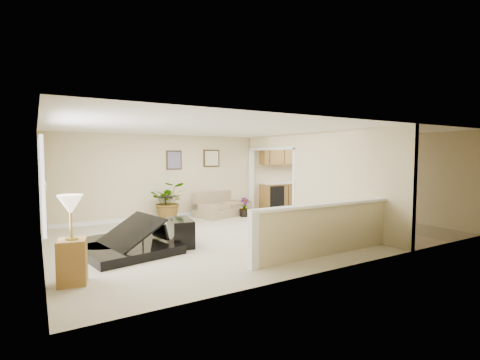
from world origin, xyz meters
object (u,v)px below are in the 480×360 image
loveseat (222,204)px  lamp_stand (72,247)px  accent_table (165,205)px  palm_plant (169,201)px  small_plant (245,209)px  piano (125,219)px  piano_bench (181,232)px

loveseat → lamp_stand: 6.21m
accent_table → palm_plant: (0.10, -0.03, 0.11)m
small_plant → piano: bearing=-151.2°
palm_plant → loveseat: bearing=-0.7°
small_plant → accent_table: bearing=165.5°
piano_bench → loveseat: (2.48, 2.86, 0.09)m
accent_table → lamp_stand: (-2.81, -4.17, 0.10)m
loveseat → small_plant: loveseat is taller
piano → small_plant: bearing=17.6°
loveseat → piano_bench: bearing=-149.4°
piano → palm_plant: 3.36m
palm_plant → small_plant: (2.22, -0.57, -0.31)m
palm_plant → accent_table: bearing=164.5°
piano_bench → accent_table: (0.65, 2.90, 0.17)m
palm_plant → lamp_stand: size_ratio=0.96×
piano → loveseat: (3.58, 2.79, -0.28)m
piano → accent_table: piano is taller
loveseat → accent_table: bearing=160.1°
lamp_stand → piano_bench: bearing=30.5°
loveseat → palm_plant: bearing=160.9°
palm_plant → lamp_stand: (-2.90, -4.14, -0.00)m
piano → piano_bench: piano is taller
small_plant → lamp_stand: (-5.13, -3.57, 0.31)m
piano → lamp_stand: size_ratio=1.65×
piano → loveseat: 4.55m
loveseat → accent_table: 1.83m
loveseat → lamp_stand: lamp_stand is taller
piano → small_plant: size_ratio=3.71×
loveseat → piano: bearing=-160.5°
piano_bench → loveseat: size_ratio=0.42×
accent_table → lamp_stand: lamp_stand is taller
piano → palm_plant: bearing=45.6°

